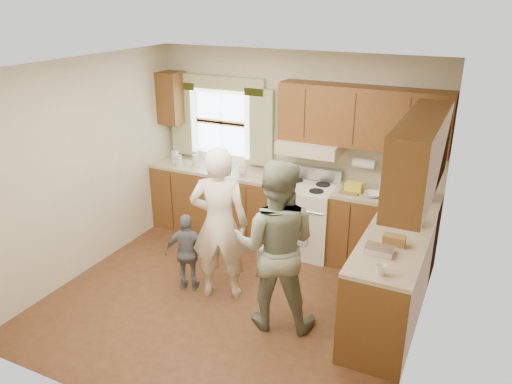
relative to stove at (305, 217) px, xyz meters
The scene contains 6 objects.
room 1.66m from the stove, 101.81° to the right, with size 3.80×3.80×3.80m.
kitchen_fixtures 0.60m from the stove, 48.84° to the right, with size 3.80×2.25×2.15m.
stove is the anchor object (origin of this frame).
woman_left 1.50m from the stove, 109.10° to the right, with size 0.62×0.41×1.71m, color white.
woman_right 1.65m from the stove, 80.43° to the right, with size 0.84×0.66×1.74m, color #213A27.
child 1.66m from the stove, 120.54° to the right, with size 0.54×0.22×0.91m, color slate.
Camera 1 is at (2.24, -4.07, 3.12)m, focal length 35.00 mm.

